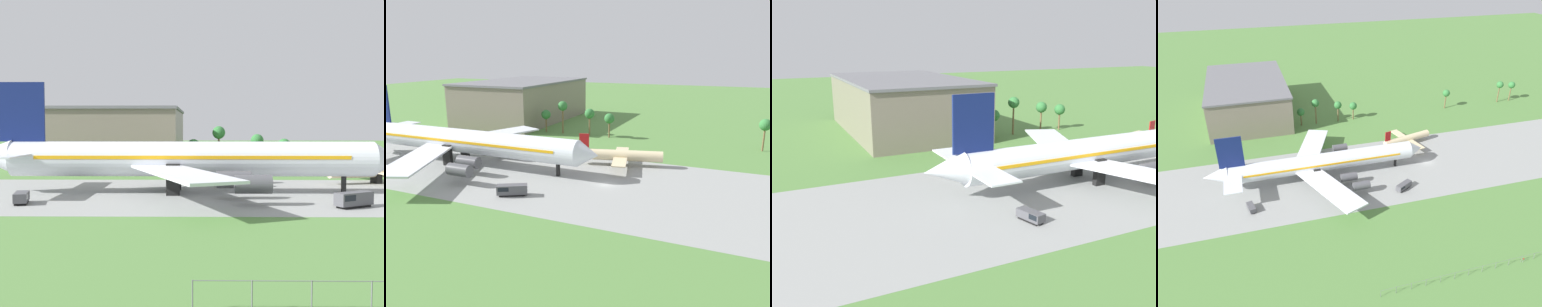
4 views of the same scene
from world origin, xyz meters
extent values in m
plane|color=#517F3D|center=(0.00, 0.00, 0.00)|extent=(600.00, 600.00, 0.00)
cube|color=gray|center=(0.00, 0.00, 0.01)|extent=(320.00, 44.00, 0.02)
cylinder|color=silver|center=(-40.82, 1.32, 6.26)|extent=(66.28, 6.39, 6.39)
cone|color=silver|center=(-5.12, 1.32, 6.26)|extent=(5.11, 6.26, 6.26)
cube|color=#EFA314|center=(-40.82, 1.32, 6.74)|extent=(56.34, 6.52, 0.64)
cube|color=silver|center=(-42.35, -13.38, 5.14)|extent=(18.72, 30.38, 0.44)
cube|color=silver|center=(-42.35, 16.03, 5.14)|extent=(18.72, 30.38, 0.44)
cylinder|color=#4C4C51|center=(-33.74, -6.35, 3.30)|extent=(5.75, 2.88, 2.88)
cylinder|color=#4C4C51|center=(-31.16, -12.74, 3.30)|extent=(5.75, 2.88, 2.88)
cylinder|color=#4C4C51|center=(-33.74, 8.99, 3.30)|extent=(5.75, 2.88, 2.88)
cylinder|color=#4C4C51|center=(-31.16, 15.38, 3.30)|extent=(5.75, 2.88, 2.88)
cube|color=black|center=(-12.98, 1.32, 2.81)|extent=(0.70, 0.90, 5.62)
cube|color=black|center=(-44.13, -2.19, 2.81)|extent=(2.40, 1.20, 5.62)
cube|color=black|center=(-44.13, 4.84, 2.81)|extent=(2.40, 1.20, 5.62)
cylinder|color=beige|center=(-1.59, 16.12, 2.79)|extent=(22.12, 7.97, 2.93)
cube|color=red|center=(-11.23, 13.82, 6.31)|extent=(2.62, 0.85, 4.11)
cube|color=beige|center=(-1.59, 16.12, 2.49)|extent=(8.03, 20.11, 0.24)
cube|color=black|center=(-1.59, 16.12, 1.39)|extent=(1.78, 2.85, 2.79)
cube|color=black|center=(-16.13, -14.29, 0.20)|extent=(5.59, 4.19, 0.40)
cube|color=#4C4C51|center=(-16.13, -14.29, 1.38)|extent=(6.52, 4.82, 1.96)
cube|color=black|center=(-17.65, -15.14, 1.67)|extent=(2.93, 2.86, 0.90)
cube|color=slate|center=(-63.67, 69.55, 8.38)|extent=(36.00, 60.00, 16.76)
cube|color=slate|center=(-63.67, 69.55, 17.16)|extent=(36.72, 61.20, 0.80)
cylinder|color=brown|center=(-33.96, 48.13, 4.88)|extent=(0.56, 0.56, 9.76)
sphere|color=#337538|center=(-33.96, 48.13, 10.36)|extent=(3.60, 3.60, 3.60)
cylinder|color=brown|center=(-15.65, 48.13, 3.14)|extent=(0.56, 0.56, 6.28)
sphere|color=#337538|center=(-15.65, 48.13, 6.88)|extent=(3.60, 3.60, 3.60)
cylinder|color=brown|center=(34.16, 48.13, 3.81)|extent=(0.56, 0.56, 7.62)
sphere|color=#337538|center=(34.16, 48.13, 8.22)|extent=(3.60, 3.60, 3.60)
cylinder|color=brown|center=(-41.05, 48.13, 3.06)|extent=(0.56, 0.56, 6.13)
sphere|color=#337538|center=(-41.05, 48.13, 6.73)|extent=(3.60, 3.60, 3.60)
cylinder|color=brown|center=(-23.20, 48.13, 3.77)|extent=(0.56, 0.56, 7.55)
sphere|color=#337538|center=(-23.20, 48.13, 8.15)|extent=(3.60, 3.60, 3.60)
camera|label=1|loc=(-39.58, -86.67, 12.49)|focal=45.00mm
camera|label=2|loc=(25.96, -77.00, 28.89)|focal=35.00mm
camera|label=3|loc=(-106.68, -66.84, 29.61)|focal=40.00mm
camera|label=4|loc=(-64.65, -112.32, 74.12)|focal=35.00mm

